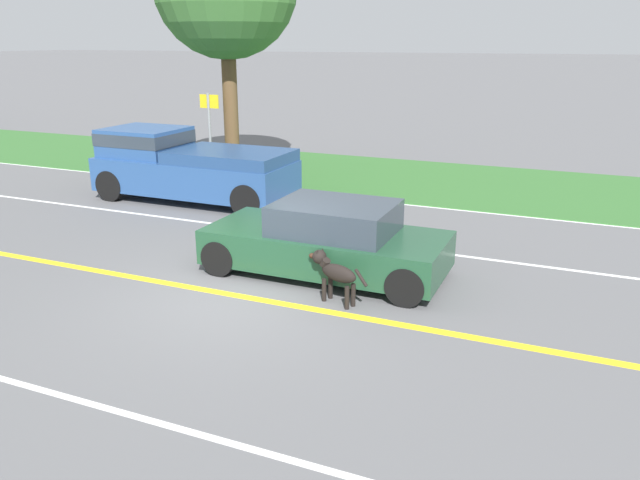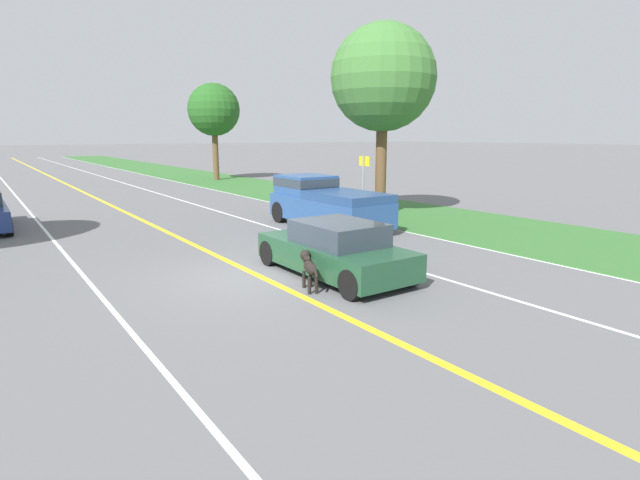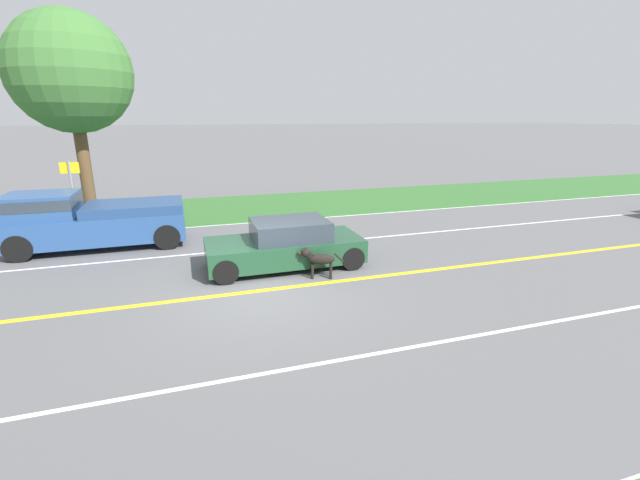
{
  "view_description": "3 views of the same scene",
  "coord_description": "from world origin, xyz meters",
  "px_view_note": "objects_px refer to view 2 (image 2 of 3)",
  "views": [
    {
      "loc": [
        -8.29,
        -5.09,
        4.07
      ],
      "look_at": [
        1.17,
        -1.02,
        0.76
      ],
      "focal_mm": 35.0,
      "sensor_mm": 36.0,
      "label": 1
    },
    {
      "loc": [
        -5.47,
        -10.44,
        3.34
      ],
      "look_at": [
        0.83,
        -1.42,
        1.04
      ],
      "focal_mm": 28.0,
      "sensor_mm": 36.0,
      "label": 2
    },
    {
      "loc": [
        -9.7,
        1.58,
        4.14
      ],
      "look_at": [
        0.76,
        -1.77,
        0.93
      ],
      "focal_mm": 24.0,
      "sensor_mm": 36.0,
      "label": 3
    }
  ],
  "objects_px": {
    "dog": "(309,266)",
    "roadside_tree_right_near": "(383,79)",
    "ego_car": "(335,250)",
    "roadside_tree_right_far": "(214,110)",
    "pickup_truck": "(325,202)",
    "street_sign": "(363,178)"
  },
  "relations": [
    {
      "from": "ego_car",
      "to": "dog",
      "type": "xyz_separation_m",
      "value": [
        -1.16,
        -0.59,
        -0.1
      ]
    },
    {
      "from": "roadside_tree_right_near",
      "to": "street_sign",
      "type": "distance_m",
      "value": 4.01
    },
    {
      "from": "dog",
      "to": "roadside_tree_right_far",
      "type": "relative_size",
      "value": 0.16
    },
    {
      "from": "ego_car",
      "to": "roadside_tree_right_near",
      "type": "distance_m",
      "value": 10.41
    },
    {
      "from": "roadside_tree_right_near",
      "to": "street_sign",
      "type": "relative_size",
      "value": 3.0
    },
    {
      "from": "dog",
      "to": "roadside_tree_right_far",
      "type": "xyz_separation_m",
      "value": [
        9.58,
        27.13,
        4.67
      ]
    },
    {
      "from": "street_sign",
      "to": "dog",
      "type": "bearing_deg",
      "value": -136.4
    },
    {
      "from": "pickup_truck",
      "to": "roadside_tree_right_far",
      "type": "bearing_deg",
      "value": 77.19
    },
    {
      "from": "pickup_truck",
      "to": "ego_car",
      "type": "bearing_deg",
      "value": -123.32
    },
    {
      "from": "dog",
      "to": "roadside_tree_right_near",
      "type": "height_order",
      "value": "roadside_tree_right_near"
    },
    {
      "from": "pickup_truck",
      "to": "roadside_tree_right_far",
      "type": "relative_size",
      "value": 0.73
    },
    {
      "from": "ego_car",
      "to": "dog",
      "type": "bearing_deg",
      "value": -153.11
    },
    {
      "from": "dog",
      "to": "roadside_tree_right_near",
      "type": "bearing_deg",
      "value": 58.8
    },
    {
      "from": "pickup_truck",
      "to": "roadside_tree_right_far",
      "type": "distance_m",
      "value": 21.95
    },
    {
      "from": "pickup_truck",
      "to": "street_sign",
      "type": "bearing_deg",
      "value": 19.64
    },
    {
      "from": "dog",
      "to": "street_sign",
      "type": "height_order",
      "value": "street_sign"
    },
    {
      "from": "ego_car",
      "to": "roadside_tree_right_near",
      "type": "relative_size",
      "value": 0.56
    },
    {
      "from": "dog",
      "to": "street_sign",
      "type": "distance_m",
      "value": 10.31
    },
    {
      "from": "dog",
      "to": "roadside_tree_right_near",
      "type": "distance_m",
      "value": 11.58
    },
    {
      "from": "roadside_tree_right_far",
      "to": "street_sign",
      "type": "bearing_deg",
      "value": -96.12
    },
    {
      "from": "ego_car",
      "to": "dog",
      "type": "relative_size",
      "value": 3.66
    },
    {
      "from": "ego_car",
      "to": "street_sign",
      "type": "bearing_deg",
      "value": 45.97
    }
  ]
}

